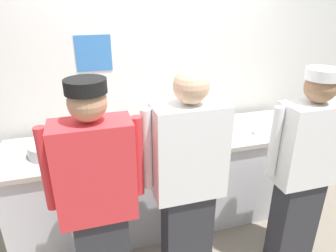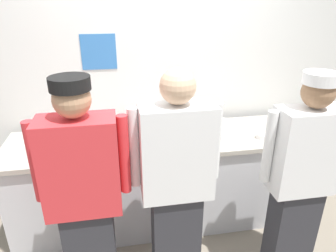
% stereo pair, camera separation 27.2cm
% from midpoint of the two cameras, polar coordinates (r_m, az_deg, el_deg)
% --- Properties ---
extents(ground_plane, '(9.00, 9.00, 0.00)m').
position_cam_midpoint_polar(ground_plane, '(2.97, 3.91, -21.21)').
color(ground_plane, slate).
extents(wall_back, '(4.43, 0.11, 2.88)m').
position_cam_midpoint_polar(wall_back, '(3.03, 0.73, 11.13)').
color(wall_back, silver).
rests_on(wall_back, ground).
extents(prep_counter, '(2.83, 0.71, 0.90)m').
position_cam_midpoint_polar(prep_counter, '(2.97, 2.41, -9.98)').
color(prep_counter, silver).
rests_on(prep_counter, ground).
extents(chef_near_left, '(0.61, 0.24, 1.68)m').
position_cam_midpoint_polar(chef_near_left, '(2.04, -11.60, -12.77)').
color(chef_near_left, '#2D2D33').
rests_on(chef_near_left, ground).
extents(chef_center, '(0.62, 0.24, 1.70)m').
position_cam_midpoint_polar(chef_center, '(2.12, 5.32, -10.78)').
color(chef_center, '#2D2D33').
rests_on(chef_center, ground).
extents(chef_far_right, '(0.60, 0.24, 1.64)m').
position_cam_midpoint_polar(chef_far_right, '(2.47, 26.51, -8.69)').
color(chef_far_right, '#2D2D33').
rests_on(chef_far_right, ground).
extents(plate_stack_front, '(0.25, 0.25, 0.08)m').
position_cam_midpoint_polar(plate_stack_front, '(2.94, 12.25, -0.12)').
color(plate_stack_front, white).
rests_on(plate_stack_front, prep_counter).
extents(mixing_bowl_steel, '(0.31, 0.31, 0.10)m').
position_cam_midpoint_polar(mixing_bowl_steel, '(2.67, -18.65, -3.10)').
color(mixing_bowl_steel, '#B7BABF').
rests_on(mixing_bowl_steel, prep_counter).
extents(sheet_tray, '(0.49, 0.41, 0.02)m').
position_cam_midpoint_polar(sheet_tray, '(2.70, -0.35, -2.41)').
color(sheet_tray, '#B7BABF').
rests_on(sheet_tray, prep_counter).
extents(squeeze_bottle_primary, '(0.06, 0.06, 0.19)m').
position_cam_midpoint_polar(squeeze_bottle_primary, '(2.80, 5.35, 0.25)').
color(squeeze_bottle_primary, red).
rests_on(squeeze_bottle_primary, prep_counter).
extents(squeeze_bottle_secondary, '(0.06, 0.06, 0.19)m').
position_cam_midpoint_polar(squeeze_bottle_secondary, '(2.91, 2.95, 1.19)').
color(squeeze_bottle_secondary, '#E5E066').
rests_on(squeeze_bottle_secondary, prep_counter).
extents(ramekin_green_sauce, '(0.10, 0.10, 0.04)m').
position_cam_midpoint_polar(ramekin_green_sauce, '(2.90, 19.71, -1.77)').
color(ramekin_green_sauce, white).
rests_on(ramekin_green_sauce, prep_counter).
extents(ramekin_orange_sauce, '(0.08, 0.08, 0.05)m').
position_cam_midpoint_polar(ramekin_orange_sauce, '(2.74, -9.67, -2.08)').
color(ramekin_orange_sauce, white).
rests_on(ramekin_orange_sauce, prep_counter).
extents(ramekin_red_sauce, '(0.08, 0.08, 0.04)m').
position_cam_midpoint_polar(ramekin_red_sauce, '(2.97, 6.49, 0.09)').
color(ramekin_red_sauce, white).
rests_on(ramekin_red_sauce, prep_counter).
extents(deli_cup, '(0.09, 0.09, 0.11)m').
position_cam_midpoint_polar(deli_cup, '(2.59, -13.09, -3.22)').
color(deli_cup, white).
rests_on(deli_cup, prep_counter).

